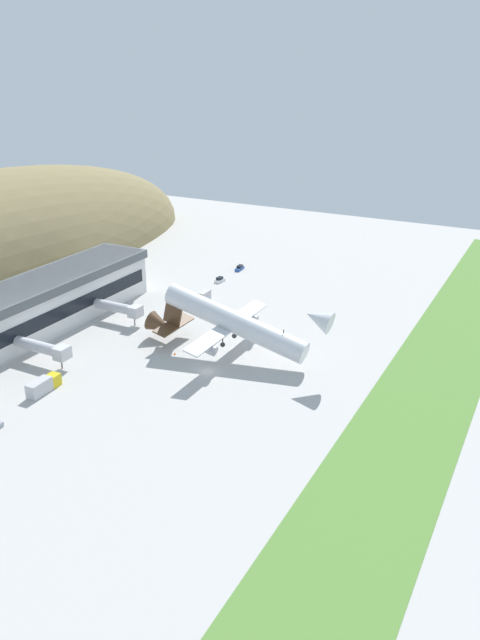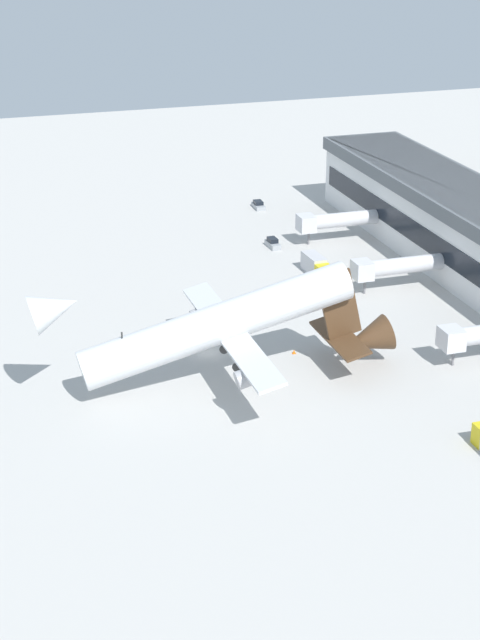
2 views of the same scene
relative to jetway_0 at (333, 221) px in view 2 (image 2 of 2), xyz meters
name	(u,v)px [view 2 (image 2 of 2)]	position (x,y,z in m)	size (l,w,h in m)	color
ground_plane	(208,352)	(39.04, -34.46, -3.99)	(323.32, 323.32, 0.00)	#B7B5AF
jetway_0	(333,221)	(0.00, 0.00, 0.00)	(3.38, 14.87, 5.43)	silver
jetway_1	(393,267)	(25.04, -0.10, 0.00)	(3.38, 15.06, 5.43)	silver
cargo_airplane	(224,326)	(49.11, -35.05, 4.22)	(33.66, 47.96, 15.89)	silver
service_car_1	(258,205)	(-23.68, -6.11, -3.39)	(4.36, 2.03, 1.45)	#999EA3
service_car_3	(273,243)	(-0.46, -11.20, -3.29)	(4.10, 1.82, 1.70)	#999EA3
box_truck	(317,267)	(15.13, -8.96, -2.51)	(8.45, 2.80, 3.09)	gold
traffic_cone_0	(294,352)	(42.94, -23.20, -3.71)	(0.52, 0.52, 0.58)	orange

